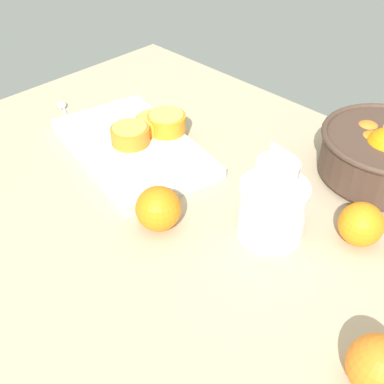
{
  "coord_description": "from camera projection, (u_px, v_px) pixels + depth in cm",
  "views": [
    {
      "loc": [
        46.6,
        -48.16,
        57.25
      ],
      "look_at": [
        2.24,
        -3.89,
        7.28
      ],
      "focal_mm": 46.27,
      "sensor_mm": 36.0,
      "label": 1
    }
  ],
  "objects": [
    {
      "name": "loose_orange_3",
      "position": [
        379.0,
        367.0,
        0.59
      ],
      "size": [
        7.9,
        7.9,
        7.9
      ],
      "primitive_type": "sphere",
      "color": "orange",
      "rests_on": "ground_plane"
    },
    {
      "name": "cutting_board",
      "position": [
        133.0,
        147.0,
        1.01
      ],
      "size": [
        39.3,
        28.29,
        2.36
      ],
      "primitive_type": "cube",
      "rotation": [
        0.0,
        0.0,
        -0.2
      ],
      "color": "beige",
      "rests_on": "ground_plane"
    },
    {
      "name": "juice_pitcher",
      "position": [
        272.0,
        209.0,
        0.8
      ],
      "size": [
        11.27,
        13.54,
        15.08
      ],
      "color": "white",
      "rests_on": "ground_plane"
    },
    {
      "name": "orange_half_1",
      "position": [
        167.0,
        122.0,
        1.03
      ],
      "size": [
        8.11,
        8.11,
        3.92
      ],
      "color": "orange",
      "rests_on": "cutting_board"
    },
    {
      "name": "loose_orange_0",
      "position": [
        361.0,
        224.0,
        0.79
      ],
      "size": [
        7.3,
        7.3,
        7.3
      ],
      "primitive_type": "sphere",
      "color": "orange",
      "rests_on": "ground_plane"
    },
    {
      "name": "orange_half_2",
      "position": [
        153.0,
        123.0,
        1.04
      ],
      "size": [
        6.88,
        6.88,
        3.32
      ],
      "color": "orange",
      "rests_on": "cutting_board"
    },
    {
      "name": "spoon",
      "position": [
        64.0,
        114.0,
        1.14
      ],
      "size": [
        16.59,
        9.43,
        1.0
      ],
      "color": "silver",
      "rests_on": "ground_plane"
    },
    {
      "name": "loose_orange_1",
      "position": [
        158.0,
        209.0,
        0.82
      ],
      "size": [
        7.7,
        7.7,
        7.7
      ],
      "primitive_type": "sphere",
      "color": "orange",
      "rests_on": "ground_plane"
    },
    {
      "name": "orange_half_0",
      "position": [
        130.0,
        135.0,
        1.0
      ],
      "size": [
        7.84,
        7.84,
        3.73
      ],
      "color": "orange",
      "rests_on": "cutting_board"
    },
    {
      "name": "ground_plane",
      "position": [
        199.0,
        215.0,
        0.89
      ],
      "size": [
        125.12,
        88.84,
        3.0
      ],
      "primitive_type": "cube",
      "color": "tan"
    }
  ]
}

